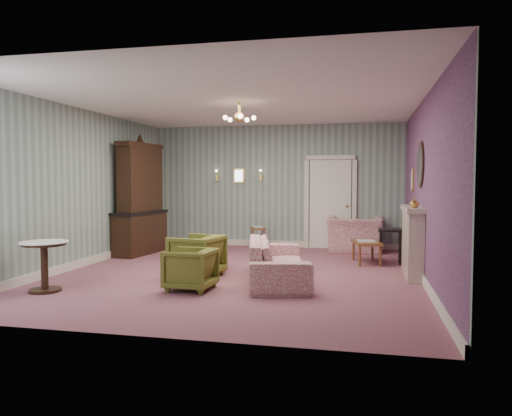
% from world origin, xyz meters
% --- Properties ---
extents(floor, '(7.00, 7.00, 0.00)m').
position_xyz_m(floor, '(0.00, 0.00, 0.00)').
color(floor, '#925566').
rests_on(floor, ground).
extents(ceiling, '(7.00, 7.00, 0.00)m').
position_xyz_m(ceiling, '(0.00, 0.00, 2.90)').
color(ceiling, white).
rests_on(ceiling, ground).
extents(wall_back, '(6.00, 0.00, 6.00)m').
position_xyz_m(wall_back, '(0.00, 3.50, 1.45)').
color(wall_back, gray).
rests_on(wall_back, ground).
extents(wall_front, '(6.00, 0.00, 6.00)m').
position_xyz_m(wall_front, '(0.00, -3.50, 1.45)').
color(wall_front, gray).
rests_on(wall_front, ground).
extents(wall_left, '(0.00, 7.00, 7.00)m').
position_xyz_m(wall_left, '(-3.00, 0.00, 1.45)').
color(wall_left, gray).
rests_on(wall_left, ground).
extents(wall_right, '(0.00, 7.00, 7.00)m').
position_xyz_m(wall_right, '(3.00, 0.00, 1.45)').
color(wall_right, gray).
rests_on(wall_right, ground).
extents(wall_right_floral, '(0.00, 7.00, 7.00)m').
position_xyz_m(wall_right_floral, '(2.98, 0.00, 1.45)').
color(wall_right_floral, '#BA5D92').
rests_on(wall_right_floral, ground).
extents(door, '(1.12, 0.12, 2.16)m').
position_xyz_m(door, '(1.30, 3.46, 1.08)').
color(door, white).
rests_on(door, floor).
extents(olive_chair_a, '(0.65, 0.68, 0.67)m').
position_xyz_m(olive_chair_a, '(-0.38, -1.38, 0.33)').
color(olive_chair_a, olive).
rests_on(olive_chair_a, floor).
extents(olive_chair_b, '(0.84, 0.87, 0.77)m').
position_xyz_m(olive_chair_b, '(-0.62, -0.43, 0.38)').
color(olive_chair_b, olive).
rests_on(olive_chair_b, floor).
extents(olive_chair_c, '(0.80, 0.83, 0.68)m').
position_xyz_m(olive_chair_c, '(-0.65, 0.20, 0.34)').
color(olive_chair_c, olive).
rests_on(olive_chair_c, floor).
extents(sofa_chintz, '(1.13, 2.33, 0.88)m').
position_xyz_m(sofa_chintz, '(0.74, -0.47, 0.44)').
color(sofa_chintz, '#A54263').
rests_on(sofa_chintz, floor).
extents(wingback_chair, '(1.20, 0.78, 1.04)m').
position_xyz_m(wingback_chair, '(1.88, 3.03, 0.52)').
color(wingback_chair, '#A54263').
rests_on(wingback_chair, floor).
extents(dresser, '(0.69, 1.57, 2.53)m').
position_xyz_m(dresser, '(-2.65, 1.71, 1.26)').
color(dresser, black).
rests_on(dresser, floor).
extents(fireplace, '(0.30, 1.40, 1.16)m').
position_xyz_m(fireplace, '(2.86, 0.40, 0.58)').
color(fireplace, beige).
rests_on(fireplace, floor).
extents(mantel_vase, '(0.15, 0.15, 0.15)m').
position_xyz_m(mantel_vase, '(2.84, 0.00, 1.23)').
color(mantel_vase, gold).
rests_on(mantel_vase, fireplace).
extents(oval_mirror, '(0.04, 0.76, 0.84)m').
position_xyz_m(oval_mirror, '(2.96, 0.40, 1.85)').
color(oval_mirror, white).
rests_on(oval_mirror, wall_right).
extents(framed_print, '(0.04, 0.34, 0.42)m').
position_xyz_m(framed_print, '(2.97, 1.75, 1.60)').
color(framed_print, gold).
rests_on(framed_print, wall_right).
extents(coffee_table, '(0.62, 0.92, 0.43)m').
position_xyz_m(coffee_table, '(2.12, 1.51, 0.22)').
color(coffee_table, brown).
rests_on(coffee_table, floor).
extents(side_table_black, '(0.46, 0.46, 0.67)m').
position_xyz_m(side_table_black, '(2.56, 1.55, 0.33)').
color(side_table_black, black).
rests_on(side_table_black, floor).
extents(pedestal_table, '(0.82, 0.82, 0.73)m').
position_xyz_m(pedestal_table, '(-2.38, -1.93, 0.36)').
color(pedestal_table, black).
rests_on(pedestal_table, floor).
extents(nesting_table, '(0.45, 0.50, 0.54)m').
position_xyz_m(nesting_table, '(-0.32, 2.97, 0.27)').
color(nesting_table, brown).
rests_on(nesting_table, floor).
extents(gilt_mirror_back, '(0.28, 0.06, 0.36)m').
position_xyz_m(gilt_mirror_back, '(-0.90, 3.46, 1.70)').
color(gilt_mirror_back, gold).
rests_on(gilt_mirror_back, wall_back).
extents(sconce_left, '(0.16, 0.12, 0.30)m').
position_xyz_m(sconce_left, '(-1.45, 3.44, 1.70)').
color(sconce_left, gold).
rests_on(sconce_left, wall_back).
extents(sconce_right, '(0.16, 0.12, 0.30)m').
position_xyz_m(sconce_right, '(-0.35, 3.44, 1.70)').
color(sconce_right, gold).
rests_on(sconce_right, wall_back).
extents(chandelier, '(0.56, 0.56, 0.36)m').
position_xyz_m(chandelier, '(0.00, 0.00, 2.63)').
color(chandelier, gold).
rests_on(chandelier, ceiling).
extents(burgundy_cushion, '(0.41, 0.28, 0.39)m').
position_xyz_m(burgundy_cushion, '(1.83, 2.88, 0.48)').
color(burgundy_cushion, maroon).
rests_on(burgundy_cushion, wingback_chair).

